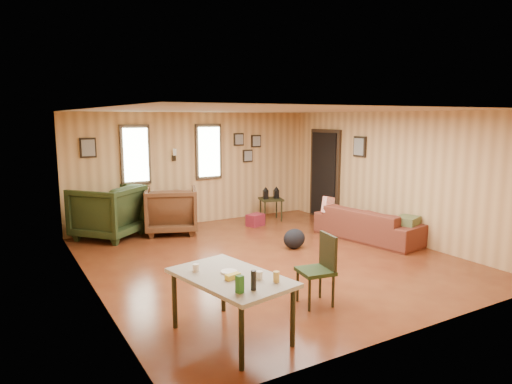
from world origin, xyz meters
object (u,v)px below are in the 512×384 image
recliner_green (108,209)px  dining_table (231,281)px  side_table (271,197)px  recliner_brown (171,208)px  end_table (148,213)px  sofa (369,219)px

recliner_green → dining_table: recliner_green is taller
dining_table → side_table: bearing=42.4°
recliner_brown → end_table: recliner_brown is taller
end_table → side_table: size_ratio=0.86×
side_table → end_table: bearing=170.2°
recliner_brown → dining_table: (-0.99, -4.54, 0.11)m
recliner_green → side_table: bearing=134.5°
end_table → side_table: bearing=-9.8°
sofa → dining_table: bearing=107.9°
recliner_green → end_table: 0.86m
side_table → dining_table: (-3.30, -4.49, 0.09)m
recliner_brown → end_table: size_ratio=1.55×
recliner_brown → side_table: recliner_brown is taller
recliner_brown → dining_table: 4.65m
recliner_green → sofa: bearing=107.4°
sofa → side_table: bearing=6.9°
sofa → side_table: sofa is taller
end_table → recliner_brown: bearing=-48.4°
sofa → dining_table: dining_table is taller
end_table → recliner_green: bearing=-168.4°
dining_table → recliner_brown: bearing=66.5°
end_table → dining_table: dining_table is taller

